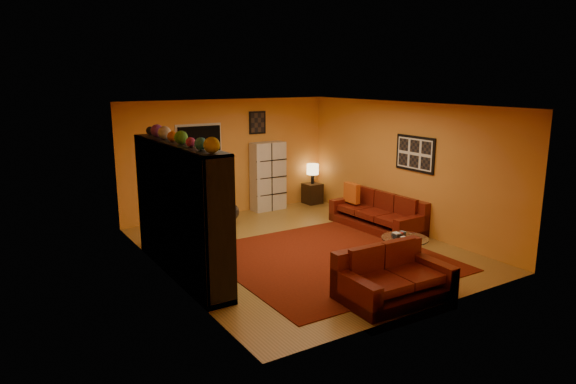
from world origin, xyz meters
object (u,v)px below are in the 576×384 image
storage_cabinet (268,176)px  bowl_chair (225,213)px  loveseat (391,278)px  tv (185,216)px  table_lamp (313,170)px  sofa (380,214)px  coffee_table (405,241)px  entertainment_unit (180,210)px  side_table (312,193)px

storage_cabinet → bowl_chair: bearing=-157.5°
loveseat → bowl_chair: (-0.44, 4.56, -0.01)m
tv → table_lamp: size_ratio=1.78×
sofa → table_lamp: (0.02, 2.49, 0.56)m
sofa → coffee_table: size_ratio=2.67×
sofa → loveseat: (-2.21, -2.68, -0.00)m
coffee_table → bowl_chair: bowl_chair is taller
coffee_table → bowl_chair: bearing=114.9°
entertainment_unit → side_table: (4.43, 2.75, -0.80)m
sofa → bowl_chair: 3.26m
tv → side_table: (4.38, 2.83, -0.72)m
tv → coffee_table: bearing=-112.2°
coffee_table → table_lamp: 4.35m
entertainment_unit → storage_cabinet: bearing=41.2°
entertainment_unit → coffee_table: 3.78m
entertainment_unit → bowl_chair: (1.75, 2.15, -0.78)m
sofa → bowl_chair: sofa is taller
table_lamp → entertainment_unit: bearing=-148.2°
sofa → side_table: size_ratio=4.25×
entertainment_unit → loveseat: bearing=-47.7°
loveseat → sofa: bearing=-37.8°
storage_cabinet → table_lamp: 1.24m
side_table → table_lamp: 0.60m
side_table → sofa: bearing=-90.5°
entertainment_unit → bowl_chair: entertainment_unit is taller
tv → bowl_chair: tv is taller
side_table → table_lamp: size_ratio=1.02×
entertainment_unit → bowl_chair: bearing=50.8°
entertainment_unit → sofa: entertainment_unit is taller
sofa → bowl_chair: (-2.66, 1.88, -0.01)m
tv → table_lamp: bearing=-57.2°
coffee_table → loveseat: bearing=-141.8°
coffee_table → entertainment_unit: bearing=157.0°
storage_cabinet → coffee_table: bearing=-88.7°
side_table → table_lamp: (0.00, 0.00, 0.60)m
sofa → loveseat: same height
side_table → bowl_chair: bearing=-167.3°
tv → storage_cabinet: size_ratio=0.54×
sofa → coffee_table: (-0.99, -1.72, 0.07)m
entertainment_unit → table_lamp: bearing=31.8°
sofa → side_table: (0.02, 2.49, -0.04)m
loveseat → side_table: bearing=-21.7°
tv → loveseat: tv is taller
storage_cabinet → bowl_chair: size_ratio=2.59×
entertainment_unit → tv: 0.12m
coffee_table → table_lamp: size_ratio=1.62×
coffee_table → storage_cabinet: bearing=93.1°
tv → bowl_chair: size_ratio=1.40×
loveseat → coffee_table: bearing=-50.1°
table_lamp → bowl_chair: bearing=-167.3°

